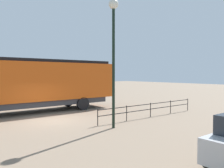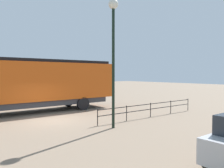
# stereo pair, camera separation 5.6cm
# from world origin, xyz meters

# --- Properties ---
(ground_plane) EXTENTS (120.00, 120.00, 0.00)m
(ground_plane) POSITION_xyz_m (0.00, 0.00, 0.00)
(ground_plane) COLOR #84705B
(locomotive) EXTENTS (3.08, 17.19, 4.23)m
(locomotive) POSITION_xyz_m (-3.99, -1.19, 2.37)
(locomotive) COLOR #D15114
(locomotive) RESTS_ON ground_plane
(lamp_post) EXTENTS (0.55, 0.55, 7.23)m
(lamp_post) POSITION_xyz_m (4.02, 1.94, 5.15)
(lamp_post) COLOR black
(lamp_post) RESTS_ON ground_plane
(platform_fence) EXTENTS (0.05, 9.19, 1.00)m
(platform_fence) POSITION_xyz_m (3.03, 6.10, 0.67)
(platform_fence) COLOR black
(platform_fence) RESTS_ON ground_plane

